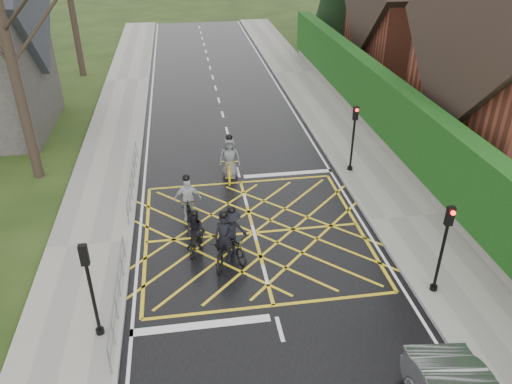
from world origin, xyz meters
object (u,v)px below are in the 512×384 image
object	(u,v)px
cyclist_front	(188,204)
cyclist_lead	(230,163)
cyclist_mid	(232,238)
cyclist_back	(196,236)
cyclist_rear	(225,245)

from	to	relation	value
cyclist_front	cyclist_lead	size ratio (longest dim) A/B	0.91
cyclist_mid	cyclist_lead	xyz separation A→B (m)	(0.55, 5.78, 0.01)
cyclist_back	cyclist_lead	bearing A→B (deg)	90.79
cyclist_rear	cyclist_back	bearing A→B (deg)	158.82
cyclist_back	cyclist_lead	size ratio (longest dim) A/B	0.76
cyclist_rear	cyclist_lead	distance (m)	6.17
cyclist_mid	cyclist_lead	distance (m)	5.80
cyclist_rear	cyclist_front	world-z (taller)	cyclist_rear
cyclist_front	cyclist_lead	distance (m)	3.85
cyclist_back	cyclist_mid	bearing A→B (deg)	-1.05
cyclist_back	cyclist_lead	distance (m)	5.61
cyclist_front	cyclist_rear	bearing A→B (deg)	-65.42
cyclist_rear	cyclist_lead	world-z (taller)	cyclist_lead
cyclist_mid	cyclist_front	distance (m)	2.86
cyclist_lead	cyclist_rear	bearing A→B (deg)	-90.76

